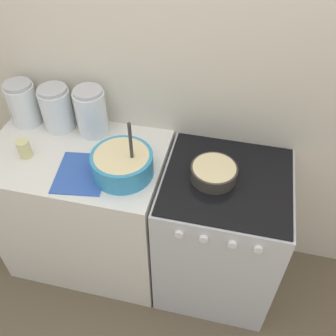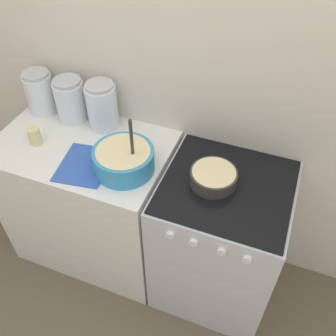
{
  "view_description": "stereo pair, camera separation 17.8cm",
  "coord_description": "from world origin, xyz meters",
  "px_view_note": "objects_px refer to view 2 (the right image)",
  "views": [
    {
      "loc": [
        0.33,
        -0.98,
        2.2
      ],
      "look_at": [
        0.04,
        0.26,
        0.95
      ],
      "focal_mm": 40.0,
      "sensor_mm": 36.0,
      "label": 1
    },
    {
      "loc": [
        0.5,
        -0.92,
        2.2
      ],
      "look_at": [
        0.04,
        0.26,
        0.95
      ],
      "focal_mm": 40.0,
      "sensor_mm": 36.0,
      "label": 2
    }
  ],
  "objects_px": {
    "tin_can": "(35,136)",
    "storage_jar_left": "(41,95)",
    "mixing_bowl": "(124,159)",
    "storage_jar_right": "(103,109)",
    "stove": "(219,240)",
    "baking_pan": "(213,177)",
    "storage_jar_middle": "(71,102)"
  },
  "relations": [
    {
      "from": "storage_jar_left",
      "to": "storage_jar_right",
      "type": "bearing_deg",
      "value": -0.0
    },
    {
      "from": "tin_can",
      "to": "stove",
      "type": "bearing_deg",
      "value": 3.66
    },
    {
      "from": "mixing_bowl",
      "to": "baking_pan",
      "type": "relative_size",
      "value": 1.41
    },
    {
      "from": "stove",
      "to": "baking_pan",
      "type": "xyz_separation_m",
      "value": [
        -0.07,
        -0.01,
        0.49
      ]
    },
    {
      "from": "storage_jar_left",
      "to": "storage_jar_middle",
      "type": "xyz_separation_m",
      "value": [
        0.2,
        -0.0,
        -0.0
      ]
    },
    {
      "from": "stove",
      "to": "storage_jar_right",
      "type": "xyz_separation_m",
      "value": [
        -0.76,
        0.2,
        0.56
      ]
    },
    {
      "from": "storage_jar_left",
      "to": "storage_jar_middle",
      "type": "relative_size",
      "value": 1.0
    },
    {
      "from": "mixing_bowl",
      "to": "tin_can",
      "type": "bearing_deg",
      "value": 179.08
    },
    {
      "from": "baking_pan",
      "to": "storage_jar_right",
      "type": "height_order",
      "value": "storage_jar_right"
    },
    {
      "from": "storage_jar_middle",
      "to": "tin_can",
      "type": "relative_size",
      "value": 2.6
    },
    {
      "from": "stove",
      "to": "mixing_bowl",
      "type": "xyz_separation_m",
      "value": [
        -0.5,
        -0.07,
        0.52
      ]
    },
    {
      "from": "baking_pan",
      "to": "storage_jar_left",
      "type": "relative_size",
      "value": 0.9
    },
    {
      "from": "storage_jar_left",
      "to": "storage_jar_right",
      "type": "relative_size",
      "value": 0.93
    },
    {
      "from": "storage_jar_left",
      "to": "storage_jar_middle",
      "type": "bearing_deg",
      "value": -0.0
    },
    {
      "from": "baking_pan",
      "to": "mixing_bowl",
      "type": "bearing_deg",
      "value": -171.1
    },
    {
      "from": "mixing_bowl",
      "to": "storage_jar_right",
      "type": "relative_size",
      "value": 1.18
    },
    {
      "from": "baking_pan",
      "to": "tin_can",
      "type": "relative_size",
      "value": 2.35
    },
    {
      "from": "stove",
      "to": "storage_jar_right",
      "type": "height_order",
      "value": "storage_jar_right"
    },
    {
      "from": "storage_jar_middle",
      "to": "tin_can",
      "type": "xyz_separation_m",
      "value": [
        -0.07,
        -0.27,
        -0.06
      ]
    },
    {
      "from": "mixing_bowl",
      "to": "tin_can",
      "type": "xyz_separation_m",
      "value": [
        -0.52,
        0.01,
        -0.02
      ]
    },
    {
      "from": "stove",
      "to": "storage_jar_middle",
      "type": "xyz_separation_m",
      "value": [
        -0.96,
        0.2,
        0.56
      ]
    },
    {
      "from": "stove",
      "to": "storage_jar_right",
      "type": "relative_size",
      "value": 3.38
    },
    {
      "from": "storage_jar_middle",
      "to": "tin_can",
      "type": "bearing_deg",
      "value": -104.65
    },
    {
      "from": "storage_jar_right",
      "to": "tin_can",
      "type": "xyz_separation_m",
      "value": [
        -0.27,
        -0.27,
        -0.07
      ]
    },
    {
      "from": "stove",
      "to": "baking_pan",
      "type": "relative_size",
      "value": 4.01
    },
    {
      "from": "storage_jar_left",
      "to": "storage_jar_middle",
      "type": "distance_m",
      "value": 0.2
    },
    {
      "from": "tin_can",
      "to": "mixing_bowl",
      "type": "bearing_deg",
      "value": -0.92
    },
    {
      "from": "mixing_bowl",
      "to": "storage_jar_middle",
      "type": "distance_m",
      "value": 0.53
    },
    {
      "from": "mixing_bowl",
      "to": "storage_jar_right",
      "type": "distance_m",
      "value": 0.38
    },
    {
      "from": "baking_pan",
      "to": "storage_jar_left",
      "type": "xyz_separation_m",
      "value": [
        -1.09,
        0.21,
        0.07
      ]
    },
    {
      "from": "tin_can",
      "to": "storage_jar_left",
      "type": "bearing_deg",
      "value": 115.91
    },
    {
      "from": "storage_jar_middle",
      "to": "tin_can",
      "type": "height_order",
      "value": "storage_jar_middle"
    }
  ]
}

